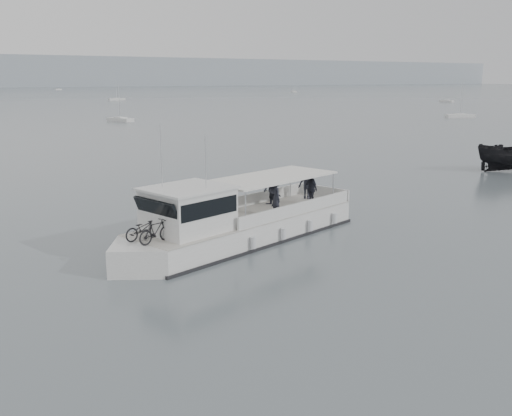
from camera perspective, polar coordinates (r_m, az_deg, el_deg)
ground at (r=27.46m, az=-8.80°, el=-4.57°), size 1400.00×1400.00×0.00m
tour_boat at (r=28.41m, az=-2.68°, el=-1.65°), size 15.08×7.13×6.34m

